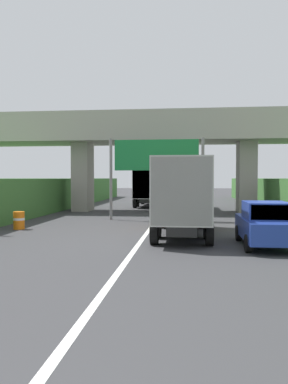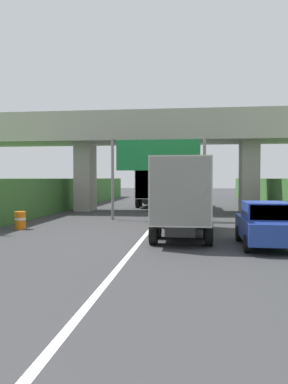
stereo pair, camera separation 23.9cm
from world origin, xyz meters
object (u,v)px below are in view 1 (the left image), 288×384
(truck_white, at_px, (182,186))
(construction_barrel_3, at_px, (19,220))
(overhead_highway_sign, at_px, (156,160))
(car_blue, at_px, (265,224))
(truck_orange, at_px, (182,193))
(truck_green, at_px, (149,185))

(truck_white, xyz_separation_m, construction_barrel_3, (-8.12, -15.20, -1.47))
(overhead_highway_sign, distance_m, car_blue, 10.43)
(overhead_highway_sign, xyz_separation_m, car_blue, (4.86, -8.77, -2.88))
(overhead_highway_sign, distance_m, construction_barrel_3, 8.92)
(truck_orange, height_order, car_blue, truck_orange)
(truck_green, distance_m, car_blue, 21.82)
(truck_green, xyz_separation_m, truck_white, (3.06, -1.81, 0.00))
(car_blue, xyz_separation_m, construction_barrel_3, (-11.52, 3.81, -0.40))
(truck_green, xyz_separation_m, car_blue, (6.46, -20.82, -1.08))
(truck_white, relative_size, car_blue, 1.78)
(truck_green, relative_size, car_blue, 1.78)
(truck_orange, bearing_deg, truck_white, 90.78)
(truck_orange, bearing_deg, car_blue, -35.75)
(overhead_highway_sign, distance_m, truck_green, 12.29)
(construction_barrel_3, bearing_deg, car_blue, -18.29)
(truck_white, height_order, truck_orange, same)
(truck_orange, bearing_deg, truck_green, 100.04)
(truck_white, bearing_deg, overhead_highway_sign, -98.14)
(overhead_highway_sign, distance_m, truck_white, 10.49)
(truck_green, relative_size, construction_barrel_3, 8.11)
(construction_barrel_3, bearing_deg, truck_white, 61.88)
(overhead_highway_sign, xyz_separation_m, construction_barrel_3, (-6.66, -4.96, -3.27))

